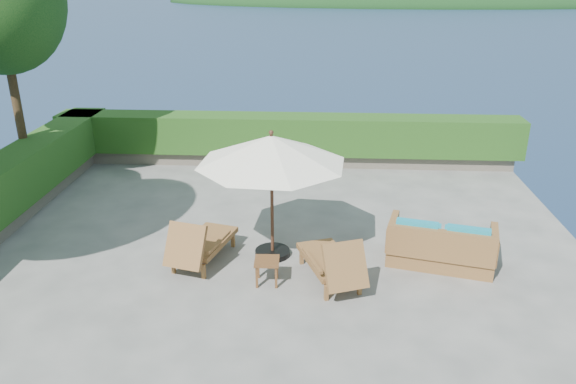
# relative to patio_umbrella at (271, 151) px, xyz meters

# --- Properties ---
(ground) EXTENTS (12.00, 12.00, 0.00)m
(ground) POSITION_rel_patio_umbrella_xyz_m (-0.04, -0.35, -2.04)
(ground) COLOR gray
(ground) RESTS_ON ground
(foundation) EXTENTS (12.00, 12.00, 3.00)m
(foundation) POSITION_rel_patio_umbrella_xyz_m (-0.04, -0.35, -3.60)
(foundation) COLOR #5E584B
(foundation) RESTS_ON ocean
(offshore_island) EXTENTS (126.00, 57.60, 12.60)m
(offshore_island) POSITION_rel_patio_umbrella_xyz_m (24.96, 139.65, -5.05)
(offshore_island) COLOR black
(offshore_island) RESTS_ON ocean
(planter_wall_far) EXTENTS (12.00, 0.60, 0.36)m
(planter_wall_far) POSITION_rel_patio_umbrella_xyz_m (-0.04, 5.25, -1.87)
(planter_wall_far) COLOR slate
(planter_wall_far) RESTS_ON ground
(hedge_far) EXTENTS (12.40, 0.90, 1.00)m
(hedge_far) POSITION_rel_patio_umbrella_xyz_m (-0.04, 5.25, -1.20)
(hedge_far) COLOR #234B15
(hedge_far) RESTS_ON planter_wall_far
(patio_umbrella) EXTENTS (3.42, 3.42, 2.42)m
(patio_umbrella) POSITION_rel_patio_umbrella_xyz_m (0.00, 0.00, 0.00)
(patio_umbrella) COLOR black
(patio_umbrella) RESTS_ON ground
(lounge_left) EXTENTS (1.11, 1.81, 0.98)m
(lounge_left) POSITION_rel_patio_umbrella_xyz_m (-1.28, -0.39, -1.64)
(lounge_left) COLOR #946136
(lounge_left) RESTS_ON ground
(lounge_right) EXTENTS (1.24, 1.82, 0.97)m
(lounge_right) POSITION_rel_patio_umbrella_xyz_m (1.10, -0.93, -1.64)
(lounge_right) COLOR #946136
(lounge_right) RESTS_ON ground
(side_table) EXTENTS (0.43, 0.43, 0.44)m
(side_table) POSITION_rel_patio_umbrella_xyz_m (-0.01, -1.00, -1.68)
(side_table) COLOR brown
(side_table) RESTS_ON ground
(wicker_loveseat) EXTENTS (2.06, 1.39, 0.92)m
(wicker_loveseat) POSITION_rel_patio_umbrella_xyz_m (3.05, -0.18, -1.69)
(wicker_loveseat) COLOR #946136
(wicker_loveseat) RESTS_ON ground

